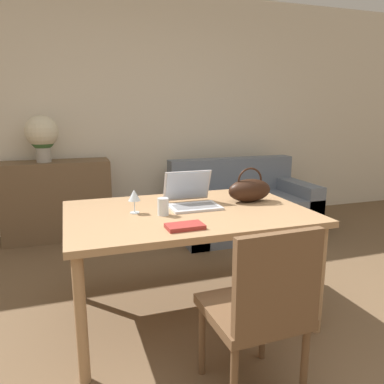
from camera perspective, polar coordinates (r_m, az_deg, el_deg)
name	(u,v)px	position (r m, az deg, el deg)	size (l,w,h in m)	color
wall_back	(136,113)	(4.54, -8.51, 11.84)	(10.00, 0.06, 2.70)	beige
dining_table	(187,221)	(2.47, -0.70, -4.38)	(1.55, 1.04, 0.74)	#A87F56
chair	(261,306)	(1.84, 10.40, -16.66)	(0.46, 0.46, 0.89)	brown
couch	(241,207)	(4.36, 7.53, -2.35)	(1.55, 0.89, 0.82)	slate
sideboard	(58,200)	(4.31, -19.80, -1.20)	(1.12, 0.40, 0.85)	brown
laptop	(191,197)	(2.55, -0.13, -0.71)	(0.33, 0.32, 0.23)	silver
drinking_glass	(163,207)	(2.33, -4.43, -2.23)	(0.07, 0.07, 0.11)	silver
wine_glass	(134,196)	(2.38, -8.81, -0.62)	(0.08, 0.08, 0.15)	silver
handbag	(250,190)	(2.69, 8.77, 0.33)	(0.32, 0.16, 0.25)	black
flower_vase	(42,135)	(4.18, -21.89, 8.06)	(0.33, 0.33, 0.48)	#9E998E
book	(185,226)	(2.08, -1.09, -5.25)	(0.21, 0.13, 0.02)	maroon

